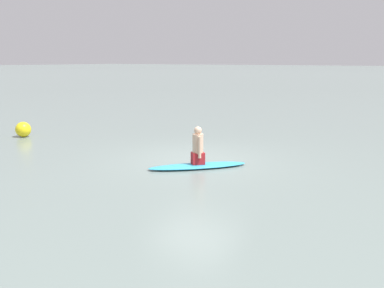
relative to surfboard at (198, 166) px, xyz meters
name	(u,v)px	position (x,y,z in m)	size (l,w,h in m)	color
ground_plane	(195,159)	(0.61, -0.77, -0.06)	(400.00, 400.00, 0.00)	slate
surfboard	(198,166)	(0.00, 0.00, 0.00)	(2.67, 0.61, 0.11)	#339EC6
person_paddler	(198,147)	(0.00, 0.00, 0.51)	(0.42, 0.43, 1.00)	#A51E23
buoy_marker	(23,129)	(7.94, -0.17, 0.23)	(0.56, 0.56, 0.56)	yellow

